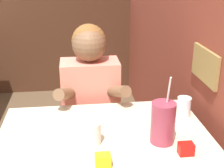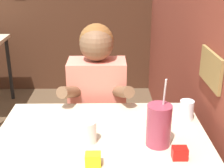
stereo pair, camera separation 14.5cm
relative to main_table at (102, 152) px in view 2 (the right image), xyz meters
name	(u,v)px [view 2 (the right image)]	position (x,y,z in m)	size (l,w,h in m)	color
main_table	(102,152)	(0.00, 0.00, 0.00)	(0.96, 0.71, 0.75)	beige
person_seated	(98,113)	(-0.03, 0.53, -0.07)	(0.42, 0.40, 1.16)	#EA7F6B
cocktail_pitcher	(159,125)	(0.24, -0.06, 0.17)	(0.10, 0.10, 0.30)	#99384C
glass_near_pitcher	(187,110)	(0.42, 0.16, 0.13)	(0.07, 0.07, 0.10)	silver
glass_center	(88,132)	(-0.05, -0.04, 0.13)	(0.07, 0.07, 0.10)	silver
condiment_ketchup	(180,153)	(0.31, -0.17, 0.10)	(0.06, 0.04, 0.05)	#B7140F
condiment_mustard	(93,159)	(-0.03, -0.21, 0.10)	(0.06, 0.04, 0.05)	yellow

